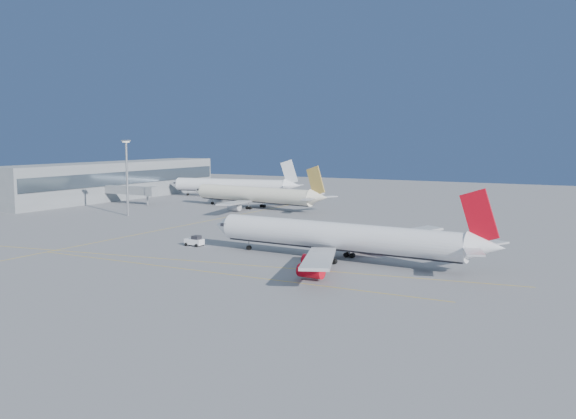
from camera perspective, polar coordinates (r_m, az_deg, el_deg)
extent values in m
plane|color=slate|center=(135.22, -4.85, -4.31)|extent=(500.00, 500.00, 0.00)
cube|color=gray|center=(272.30, -15.21, 2.51)|extent=(18.00, 110.00, 15.00)
cube|color=#3F4C59|center=(265.91, -13.79, 2.79)|extent=(0.40, 107.80, 5.00)
cube|color=gray|center=(249.34, -13.95, 1.67)|extent=(22.00, 3.00, 3.00)
cylinder|color=gray|center=(243.58, -12.38, 0.99)|extent=(0.70, 0.70, 5.20)
cube|color=gray|center=(242.04, -12.04, 1.58)|extent=(3.20, 3.60, 3.40)
cube|color=gold|center=(121.14, -6.55, -5.59)|extent=(90.00, 0.18, 0.02)
cube|color=gold|center=(130.36, -6.32, -4.73)|extent=(118.86, 16.88, 0.02)
cube|color=gold|center=(182.51, -10.12, -1.57)|extent=(0.18, 140.00, 0.02)
cylinder|color=white|center=(131.80, 4.34, -2.37)|extent=(54.38, 9.07, 5.61)
cone|color=white|center=(147.64, -5.71, -1.43)|extent=(4.70, 5.87, 5.61)
cone|color=white|center=(120.61, 17.22, -3.19)|extent=(7.09, 5.75, 5.33)
cube|color=black|center=(146.44, -5.15, -1.26)|extent=(1.89, 5.41, 0.68)
cube|color=#B7B7BC|center=(116.18, 2.81, -4.33)|extent=(15.25, 27.82, 0.53)
cube|color=#B7B7BC|center=(143.93, 9.00, -2.30)|extent=(18.21, 26.82, 0.53)
cube|color=red|center=(120.23, 16.64, -0.59)|extent=(7.45, 0.91, 10.23)
cylinder|color=gray|center=(143.98, -3.50, -2.97)|extent=(0.23, 0.23, 2.22)
cylinder|color=black|center=(144.16, -3.50, -3.41)|extent=(1.10, 0.74, 1.06)
cylinder|color=gray|center=(128.48, 3.87, -4.12)|extent=(0.31, 0.31, 2.22)
cylinder|color=black|center=(128.69, 3.86, -4.61)|extent=(1.12, 0.94, 1.06)
cylinder|color=gray|center=(135.39, 5.48, -3.59)|extent=(0.31, 0.31, 2.22)
cylinder|color=black|center=(135.58, 5.47, -4.06)|extent=(1.12, 0.94, 1.06)
cylinder|color=red|center=(122.73, 2.38, -4.60)|extent=(4.79, 2.71, 2.42)
cylinder|color=red|center=(113.58, 2.05, -5.51)|extent=(4.79, 2.71, 2.42)
cylinder|color=red|center=(141.28, 6.72, -3.17)|extent=(4.79, 2.71, 2.42)
cylinder|color=red|center=(147.20, 9.58, -2.83)|extent=(4.79, 2.71, 2.42)
cylinder|color=#F0E7CC|center=(227.87, -3.06, 1.35)|extent=(49.99, 12.89, 5.45)
cone|color=#F0E7CC|center=(246.17, -7.85, 1.68)|extent=(5.08, 6.04, 5.45)
cone|color=#F0E7CC|center=(210.67, 2.79, 1.09)|extent=(7.40, 6.13, 5.18)
cube|color=black|center=(244.84, -7.55, 1.79)|extent=(2.29, 5.35, 0.67)
cube|color=#B7B7BC|center=(213.75, -4.73, 0.59)|extent=(12.68, 27.03, 0.53)
cube|color=#B7B7BC|center=(236.78, 0.15, 1.19)|extent=(19.29, 24.82, 0.53)
cube|color=#AB903F|center=(211.06, 2.47, 2.55)|extent=(7.34, 1.54, 10.12)
cylinder|color=gray|center=(241.86, -6.74, 0.83)|extent=(0.23, 0.23, 2.20)
cylinder|color=black|center=(241.97, -6.73, 0.57)|extent=(1.14, 0.82, 1.05)
cylinder|color=gray|center=(224.65, -3.51, 0.43)|extent=(0.31, 0.31, 2.20)
cylinder|color=black|center=(224.77, -3.51, 0.15)|extent=(1.17, 1.01, 1.05)
cylinder|color=gray|center=(230.53, -2.25, 0.59)|extent=(0.31, 0.31, 2.20)
cylinder|color=black|center=(230.64, -2.25, 0.32)|extent=(1.17, 1.01, 1.05)
cylinder|color=#B7B7BC|center=(217.74, -4.79, 0.23)|extent=(4.90, 3.06, 2.39)
cylinder|color=#B7B7BC|center=(236.51, -0.77, 0.75)|extent=(4.90, 3.06, 2.39)
cylinder|color=white|center=(271.00, -5.17, 2.16)|extent=(48.96, 13.55, 5.46)
cone|color=white|center=(282.90, -10.07, 2.27)|extent=(5.24, 6.12, 5.46)
cone|color=white|center=(260.81, 0.41, 2.15)|extent=(7.59, 6.26, 5.18)
cube|color=black|center=(281.96, -9.75, 2.38)|extent=(2.41, 5.37, 0.68)
cube|color=#B7B7BC|center=(255.86, -5.61, 1.56)|extent=(19.42, 24.31, 0.54)
cube|color=#B7B7BC|center=(282.92, -3.11, 2.05)|extent=(12.22, 26.66, 0.54)
cube|color=silver|center=(260.93, 0.11, 3.34)|extent=(7.46, 1.69, 10.31)
cylinder|color=gray|center=(280.04, -8.89, 1.57)|extent=(0.23, 0.23, 2.24)
cylinder|color=black|center=(280.14, -8.89, 1.34)|extent=(1.17, 0.85, 1.07)
cylinder|color=gray|center=(267.33, -5.31, 1.39)|extent=(0.31, 0.31, 2.24)
cylinder|color=black|center=(267.43, -5.31, 1.15)|extent=(1.20, 1.04, 1.07)
cylinder|color=gray|center=(274.42, -4.64, 1.52)|extent=(0.31, 0.31, 2.24)
cylinder|color=black|center=(274.52, -4.64, 1.29)|extent=(1.20, 1.04, 1.07)
cylinder|color=#B7B7BC|center=(259.54, -5.91, 1.22)|extent=(5.02, 3.19, 2.44)
cylinder|color=#B7B7BC|center=(281.69, -3.82, 1.66)|extent=(5.02, 3.19, 2.44)
cube|color=white|center=(150.90, -8.33, -2.85)|extent=(4.43, 2.31, 1.31)
cube|color=black|center=(150.34, -8.14, -2.50)|extent=(1.80, 1.91, 0.98)
cylinder|color=black|center=(151.07, -9.05, -3.08)|extent=(0.78, 0.40, 0.77)
cylinder|color=black|center=(152.83, -8.51, -2.96)|extent=(0.78, 0.40, 0.77)
cylinder|color=black|center=(149.17, -8.14, -3.18)|extent=(0.78, 0.40, 0.77)
cylinder|color=black|center=(150.95, -7.60, -3.06)|extent=(0.78, 0.40, 0.77)
cylinder|color=gray|center=(211.25, -14.12, 2.66)|extent=(0.67, 0.67, 23.84)
cube|color=gray|center=(210.84, -14.21, 5.95)|extent=(2.10, 2.10, 0.48)
cube|color=white|center=(210.84, -14.21, 5.85)|extent=(1.53, 1.53, 0.24)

